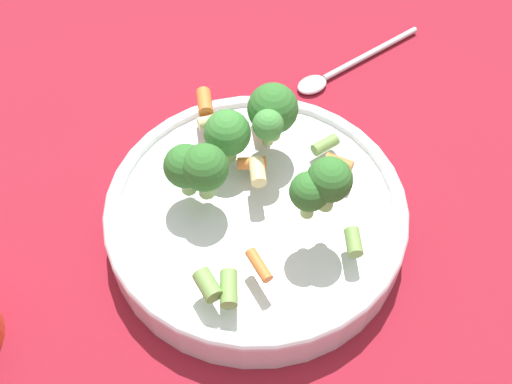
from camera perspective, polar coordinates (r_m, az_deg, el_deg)
name	(u,v)px	position (r m, az deg, el deg)	size (l,w,h in m)	color
ground_plane	(256,229)	(0.56, 0.00, -3.51)	(3.00, 3.00, 0.00)	maroon
bowl	(256,214)	(0.54, 0.00, -2.14)	(0.27, 0.27, 0.04)	silver
pasta_salad	(250,151)	(0.50, -0.59, 3.93)	(0.21, 0.22, 0.08)	#8CB766
spoon	(338,71)	(0.70, 7.82, 11.37)	(0.18, 0.06, 0.01)	silver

